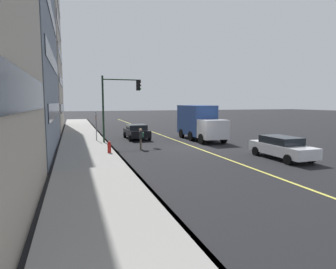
{
  "coord_description": "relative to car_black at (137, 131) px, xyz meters",
  "views": [
    {
      "loc": [
        -20.61,
        9.17,
        3.57
      ],
      "look_at": [
        -2.12,
        2.94,
        1.36
      ],
      "focal_mm": 30.41,
      "sensor_mm": 36.0,
      "label": 1
    }
  ],
  "objects": [
    {
      "name": "fire_hydrant",
      "position": [
        -7.7,
        3.58,
        -0.27
      ],
      "size": [
        0.24,
        0.24,
        0.94
      ],
      "color": "red",
      "rests_on": "ground"
    },
    {
      "name": "traffic_light_mast",
      "position": [
        -2.38,
        2.13,
        3.2
      ],
      "size": [
        0.28,
        3.4,
        5.8
      ],
      "color": "#1E3823",
      "rests_on": "ground"
    },
    {
      "name": "car_black",
      "position": [
        0.0,
        0.0,
        0.0
      ],
      "size": [
        4.19,
        2.06,
        1.42
      ],
      "color": "black",
      "rests_on": "ground"
    },
    {
      "name": "lane_stripe_center",
      "position": [
        -6.47,
        -3.28,
        -0.73
      ],
      "size": [
        80.0,
        0.16,
        0.01
      ],
      "primitive_type": "cube",
      "color": "#D8CC4C",
      "rests_on": "ground"
    },
    {
      "name": "car_white",
      "position": [
        -12.55,
        -6.6,
        0.01
      ],
      "size": [
        4.6,
        1.9,
        1.42
      ],
      "color": "silver",
      "rests_on": "ground"
    },
    {
      "name": "sidewalk_slab",
      "position": [
        -6.47,
        4.96,
        -0.66
      ],
      "size": [
        80.0,
        3.97,
        0.15
      ],
      "primitive_type": "cube",
      "color": "gray",
      "rests_on": "ground"
    },
    {
      "name": "pedestrian_with_backpack",
      "position": [
        -6.19,
        1.02,
        0.19
      ],
      "size": [
        0.42,
        0.43,
        1.61
      ],
      "color": "brown",
      "rests_on": "ground"
    },
    {
      "name": "street_sign_post",
      "position": [
        -0.93,
        3.88,
        0.86
      ],
      "size": [
        0.6,
        0.08,
        2.7
      ],
      "color": "slate",
      "rests_on": "ground"
    },
    {
      "name": "building_glass_right",
      "position": [
        14.32,
        13.06,
        10.83
      ],
      "size": [
        16.0,
        11.89,
        23.15
      ],
      "color": "#9E9384",
      "rests_on": "ground"
    },
    {
      "name": "ground",
      "position": [
        -6.47,
        -3.28,
        -0.74
      ],
      "size": [
        200.0,
        200.0,
        0.0
      ],
      "primitive_type": "plane",
      "color": "black"
    },
    {
      "name": "truck_blue",
      "position": [
        -2.41,
        -5.56,
        0.96
      ],
      "size": [
        6.84,
        2.38,
        3.27
      ],
      "color": "silver",
      "rests_on": "ground"
    },
    {
      "name": "curb_edge",
      "position": [
        -6.47,
        3.06,
        -0.66
      ],
      "size": [
        80.0,
        0.16,
        0.15
      ],
      "primitive_type": "cube",
      "color": "slate",
      "rests_on": "ground"
    }
  ]
}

